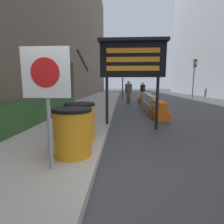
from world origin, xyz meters
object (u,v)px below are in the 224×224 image
Objects in this scene: jersey_barrier_cream at (152,105)px; jersey_barrier_orange_near at (143,99)px; traffic_cone_near at (144,99)px; barrel_drum_foreground at (73,132)px; traffic_light_near_curb at (123,69)px; jersey_barrier_orange_far at (159,111)px; pedestrian_worker at (143,89)px; barrel_drum_middle at (80,122)px; pedestrian_passerby at (128,90)px; jersey_barrier_white at (147,101)px; message_board at (133,60)px; traffic_light_far_side at (194,70)px; warning_sign at (46,83)px.

jersey_barrier_orange_near is (0.00, 4.46, -0.03)m from jersey_barrier_cream.
barrel_drum_foreground is at bearing -103.58° from traffic_cone_near.
barrel_drum_foreground is 0.21× the size of traffic_light_near_curb.
jersey_barrier_orange_near is 2.75× the size of traffic_cone_near.
jersey_barrier_orange_far is 6.84m from traffic_cone_near.
barrel_drum_middle is at bearing -146.98° from pedestrian_worker.
jersey_barrier_cream is 1.02× the size of pedestrian_passerby.
jersey_barrier_white reaches higher than jersey_barrier_orange_near.
traffic_light_near_curb is at bearing 91.26° from message_board.
jersey_barrier_orange_far is at bearing 61.12° from barrel_drum_foreground.
traffic_light_near_curb reaches higher than pedestrian_passerby.
traffic_light_far_side is (6.16, 5.59, 2.73)m from traffic_cone_near.
traffic_light_far_side is at bearing 62.97° from jersey_barrier_orange_far.
jersey_barrier_orange_near reaches higher than jersey_barrier_orange_far.
warning_sign is at bearing -103.83° from traffic_cone_near.
jersey_barrier_cream is 0.88× the size of jersey_barrier_white.
message_board is 9.22m from traffic_cone_near.
message_board is (1.47, 3.31, 0.76)m from warning_sign.
pedestrian_passerby is (-1.16, 6.39, 0.73)m from jersey_barrier_orange_far.
traffic_light_far_side reaches higher than pedestrian_worker.
traffic_cone_near is 0.41× the size of pedestrian_worker.
traffic_cone_near is 0.17× the size of traffic_light_far_side.
barrel_drum_foreground is 15.13m from pedestrian_worker.
barrel_drum_foreground is at bearing -106.55° from jersey_barrier_white.
jersey_barrier_orange_far is 11.09m from traffic_light_near_curb.
barrel_drum_foreground is 1.00× the size of barrel_drum_middle.
pedestrian_worker is at bearing -14.72° from traffic_light_near_curb.
message_board is 12.67m from traffic_light_near_curb.
barrel_drum_foreground is 0.57× the size of jersey_barrier_orange_far.
jersey_barrier_orange_near is 0.46× the size of traffic_light_far_side.
warning_sign is 1.05× the size of pedestrian_passerby.
barrel_drum_middle is 10.54m from jersey_barrier_orange_near.
jersey_barrier_orange_near is at bearing -140.70° from pedestrian_worker.
jersey_barrier_white is 0.50× the size of traffic_light_far_side.
barrel_drum_foreground is 0.53× the size of pedestrian_worker.
barrel_drum_foreground reaches higher than traffic_cone_near.
message_board reaches higher than jersey_barrier_orange_near.
barrel_drum_middle is at bearing -123.92° from pedestrian_passerby.
traffic_light_near_curb reaches higher than message_board.
barrel_drum_middle reaches higher than traffic_cone_near.
barrel_drum_middle is at bearing 95.07° from barrel_drum_foreground.
jersey_barrier_cream is at bearing -137.24° from pedestrian_worker.
jersey_barrier_orange_far is 0.93× the size of pedestrian_worker.
jersey_barrier_cream is (1.35, 3.94, -1.92)m from message_board.
barrel_drum_foreground is 11.42m from jersey_barrier_orange_near.
traffic_cone_near is at bearing 69.37° from jersey_barrier_orange_near.
message_board is 1.85× the size of jersey_barrier_orange_far.
barrel_drum_foreground is 5.43m from jersey_barrier_orange_far.
traffic_light_near_curb is (-1.80, 3.77, 2.78)m from traffic_cone_near.
pedestrian_worker is at bearing 77.36° from barrel_drum_middle.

